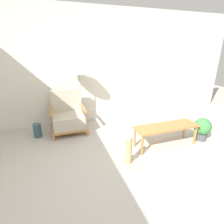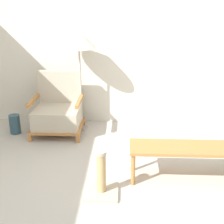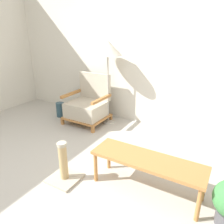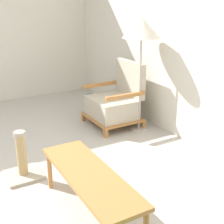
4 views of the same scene
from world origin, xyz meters
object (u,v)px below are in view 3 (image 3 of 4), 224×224
Objects in this scene: coffee_table at (147,163)px; scratching_post at (64,168)px; armchair at (88,106)px; floor_lamp at (108,50)px; vase at (60,110)px.

coffee_table is 2.45× the size of scratching_post.
floor_lamp is at bearing 30.54° from armchair.
floor_lamp reaches higher than scratching_post.
floor_lamp is 5.18× the size of vase.
vase is at bearing -165.42° from floor_lamp.
armchair reaches higher than coffee_table.
armchair is 1.76m from scratching_post.
floor_lamp reaches higher than coffee_table.
armchair is 0.60× the size of floor_lamp.
floor_lamp reaches higher than vase.
vase is at bearing 153.63° from coffee_table.
scratching_post is (1.45, -1.50, 0.01)m from vase.
floor_lamp is (0.33, 0.20, 1.03)m from armchair.
coffee_table is (1.70, -1.23, 0.03)m from armchair.
coffee_table is at bearing 19.57° from scratching_post.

